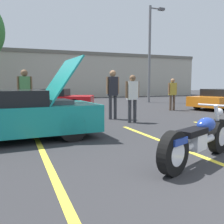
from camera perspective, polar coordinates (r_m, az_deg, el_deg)
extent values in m
cube|color=yellow|center=(4.37, -14.29, -11.74)|extent=(0.12, 5.84, 0.01)
cube|color=yellow|center=(5.42, 16.00, -8.21)|extent=(0.12, 5.84, 0.01)
cube|color=#B2AD9E|center=(25.69, -14.71, 8.20)|extent=(32.00, 4.00, 4.40)
cube|color=slate|center=(25.84, -14.84, 12.75)|extent=(32.00, 4.20, 0.30)
cylinder|color=slate|center=(18.30, 8.55, 12.76)|extent=(0.18, 0.18, 6.73)
cylinder|color=slate|center=(19.14, 9.98, 22.27)|extent=(0.90, 0.10, 0.10)
cube|color=#4C4C51|center=(19.37, 11.21, 22.06)|extent=(0.44, 0.28, 0.16)
cylinder|color=black|center=(5.34, 23.16, -5.07)|extent=(0.68, 0.42, 0.67)
cylinder|color=black|center=(3.84, 13.82, -9.15)|extent=(0.68, 0.42, 0.67)
cylinder|color=silver|center=(5.34, 23.16, -5.07)|extent=(0.40, 0.30, 0.37)
cylinder|color=silver|center=(3.84, 13.82, -9.15)|extent=(0.40, 0.30, 0.37)
cylinder|color=silver|center=(4.57, 19.28, -6.60)|extent=(1.37, 0.69, 0.12)
cube|color=silver|center=(4.45, 18.60, -6.40)|extent=(0.43, 0.37, 0.28)
ellipsoid|color=navy|center=(4.74, 20.71, -2.73)|extent=(0.57, 0.46, 0.26)
cube|color=black|center=(4.30, 17.95, -4.36)|extent=(0.69, 0.50, 0.10)
cube|color=navy|center=(3.83, 14.22, -6.36)|extent=(0.42, 0.35, 0.10)
cylinder|color=silver|center=(5.21, 22.98, -1.74)|extent=(0.31, 0.19, 0.63)
cylinder|color=silver|center=(5.08, 22.70, 1.41)|extent=(0.32, 0.65, 0.04)
sphere|color=silver|center=(5.23, 23.22, -0.02)|extent=(0.16, 0.16, 0.16)
cylinder|color=silver|center=(4.30, 15.73, -8.12)|extent=(1.04, 0.53, 0.09)
cube|color=teal|center=(6.50, -21.89, -1.41)|extent=(4.17, 2.07, 0.66)
cube|color=black|center=(6.45, -23.53, 3.00)|extent=(1.92, 1.76, 0.36)
cylinder|color=black|center=(5.93, -9.07, -3.48)|extent=(0.68, 0.26, 0.67)
cylinder|color=black|center=(7.49, -12.48, -1.47)|extent=(0.68, 0.26, 0.67)
cube|color=teal|center=(6.61, -12.04, 6.99)|extent=(0.94, 1.74, 1.19)
cube|color=#4C4C51|center=(6.62, -12.26, 1.57)|extent=(0.66, 1.05, 0.28)
cube|color=black|center=(14.76, 24.28, 4.10)|extent=(2.44, 2.14, 0.37)
cylinder|color=black|center=(14.12, 18.97, 2.05)|extent=(0.72, 0.40, 0.68)
cube|color=red|center=(13.41, -13.36, 2.45)|extent=(4.55, 3.32, 0.55)
cube|color=black|center=(13.43, -14.10, 4.39)|extent=(2.37, 2.25, 0.36)
cylinder|color=black|center=(12.36, -8.49, 1.58)|extent=(0.65, 0.44, 0.61)
cylinder|color=black|center=(13.95, -7.37, 2.16)|extent=(0.65, 0.44, 0.61)
cylinder|color=black|center=(13.05, -19.73, 1.52)|extent=(0.65, 0.44, 0.61)
cylinder|color=black|center=(14.56, -17.47, 2.09)|extent=(0.65, 0.44, 0.61)
cylinder|color=#333338|center=(9.47, -0.39, 1.02)|extent=(0.12, 0.12, 0.90)
cylinder|color=#333338|center=(9.54, 0.73, 1.07)|extent=(0.12, 0.12, 0.90)
cube|color=#26262D|center=(9.46, 0.17, 5.91)|extent=(0.36, 0.20, 0.71)
cylinder|color=#9E704C|center=(9.38, -1.08, 6.12)|extent=(0.08, 0.08, 0.64)
cylinder|color=#9E704C|center=(9.54, 1.41, 6.12)|extent=(0.08, 0.08, 0.64)
sphere|color=#9E704C|center=(9.47, 0.17, 8.80)|extent=(0.24, 0.24, 0.24)
cylinder|color=brown|center=(9.47, -19.74, 0.63)|extent=(0.12, 0.12, 0.90)
cylinder|color=brown|center=(9.47, -18.53, 0.68)|extent=(0.12, 0.12, 0.90)
cube|color=#4C7F47|center=(9.43, -19.32, 5.52)|extent=(0.36, 0.20, 0.71)
cylinder|color=brown|center=(9.42, -20.67, 5.69)|extent=(0.08, 0.08, 0.64)
cylinder|color=brown|center=(9.44, -17.98, 5.79)|extent=(0.08, 0.08, 0.64)
sphere|color=brown|center=(9.43, -19.43, 8.42)|extent=(0.24, 0.24, 0.24)
cylinder|color=brown|center=(12.94, 13.23, 2.07)|extent=(0.12, 0.12, 0.78)
cylinder|color=brown|center=(13.05, 13.95, 2.08)|extent=(0.12, 0.12, 0.78)
cube|color=#B29933|center=(12.96, 13.67, 5.15)|extent=(0.36, 0.20, 0.62)
cylinder|color=#9E704C|center=(12.83, 12.87, 5.30)|extent=(0.08, 0.08, 0.56)
cylinder|color=#9E704C|center=(13.09, 14.47, 5.28)|extent=(0.08, 0.08, 0.56)
sphere|color=#9E704C|center=(12.96, 13.72, 6.98)|extent=(0.21, 0.21, 0.21)
cylinder|color=#333338|center=(8.66, 4.05, 0.16)|extent=(0.12, 0.12, 0.80)
cylinder|color=#333338|center=(8.75, 5.23, 0.22)|extent=(0.12, 0.12, 0.80)
cube|color=white|center=(8.65, 4.68, 4.92)|extent=(0.36, 0.20, 0.63)
cylinder|color=brown|center=(8.56, 3.36, 5.12)|extent=(0.08, 0.08, 0.57)
cylinder|color=brown|center=(8.75, 5.98, 5.13)|extent=(0.08, 0.08, 0.57)
sphere|color=brown|center=(8.65, 4.71, 7.73)|extent=(0.22, 0.22, 0.22)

